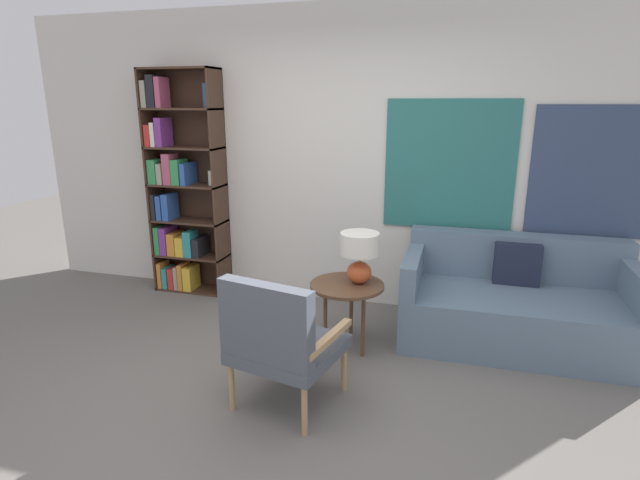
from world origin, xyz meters
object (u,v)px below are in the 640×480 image
at_px(armchair, 279,338).
at_px(bookshelf, 180,193).
at_px(side_table, 347,290).
at_px(couch, 515,305).
at_px(table_lamp, 360,252).

bearing_deg(armchair, bookshelf, 134.12).
distance_m(bookshelf, side_table, 2.11).
bearing_deg(side_table, couch, 22.32).
height_order(bookshelf, table_lamp, bookshelf).
distance_m(bookshelf, table_lamp, 2.12).
relative_size(side_table, table_lamp, 1.43).
xyz_separation_m(bookshelf, couch, (3.15, -0.30, -0.70)).
relative_size(bookshelf, couch, 1.25).
relative_size(bookshelf, armchair, 2.46).
height_order(couch, table_lamp, table_lamp).
distance_m(armchair, side_table, 0.92).
bearing_deg(table_lamp, bookshelf, 158.64).
xyz_separation_m(couch, table_lamp, (-1.18, -0.47, 0.48)).
distance_m(side_table, table_lamp, 0.31).
relative_size(bookshelf, table_lamp, 5.52).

